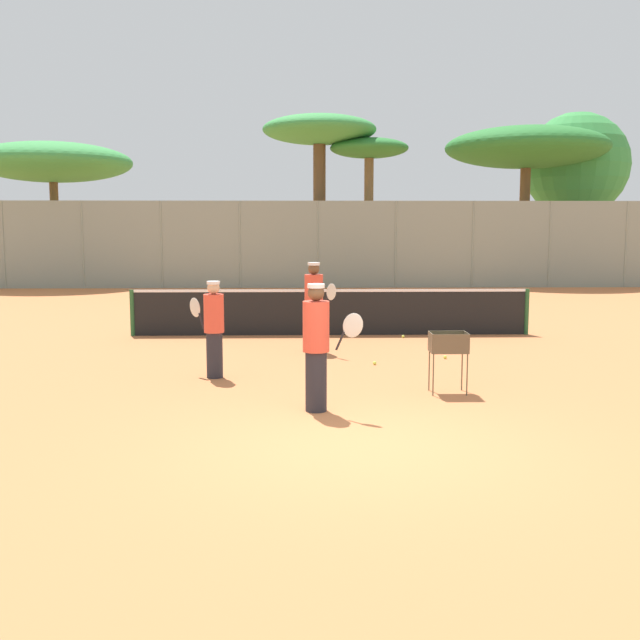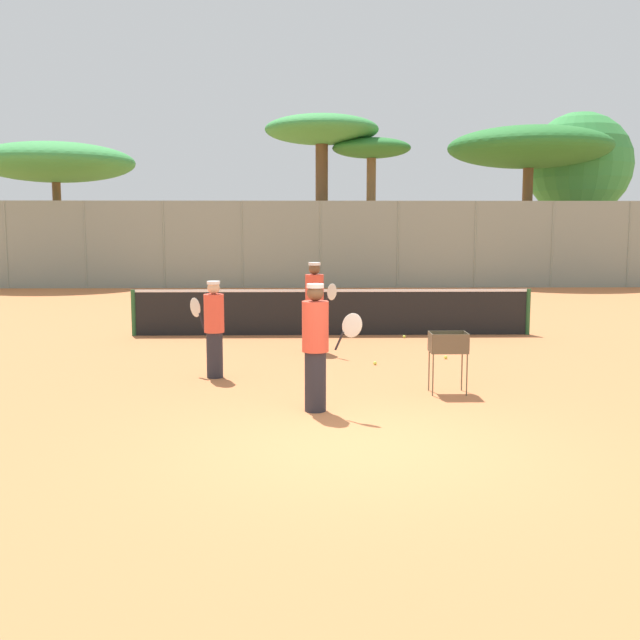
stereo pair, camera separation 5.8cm
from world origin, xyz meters
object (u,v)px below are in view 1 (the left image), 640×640
object	(u,v)px
tennis_net	(331,311)
player_red_cap	(214,328)
player_yellow_shirt	(317,346)
ball_cart	(448,347)
player_white_outfit	(314,305)

from	to	relation	value
tennis_net	player_red_cap	xyz separation A→B (m)	(-2.15, -4.83, 0.29)
player_yellow_shirt	player_red_cap	bearing A→B (deg)	153.12
player_red_cap	ball_cart	xyz separation A→B (m)	(3.69, -1.27, -0.14)
tennis_net	ball_cart	distance (m)	6.29
tennis_net	player_white_outfit	distance (m)	2.31
tennis_net	ball_cart	world-z (taller)	tennis_net
player_red_cap	player_yellow_shirt	world-z (taller)	player_yellow_shirt
player_red_cap	ball_cart	world-z (taller)	player_red_cap
player_white_outfit	ball_cart	distance (m)	4.34
player_yellow_shirt	ball_cart	world-z (taller)	player_yellow_shirt
player_red_cap	player_yellow_shirt	distance (m)	2.87
tennis_net	player_white_outfit	size ratio (longest dim) A/B	5.15
player_white_outfit	player_yellow_shirt	xyz separation A→B (m)	(-0.05, -4.93, -0.02)
player_white_outfit	player_red_cap	size ratio (longest dim) A/B	1.11
player_white_outfit	player_red_cap	world-z (taller)	player_white_outfit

